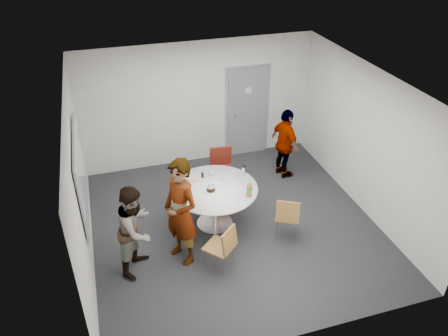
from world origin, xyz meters
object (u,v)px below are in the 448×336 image
object	(u,v)px
table	(216,193)
person_main	(181,213)
person_left	(136,229)
chair_near_right	(287,215)
person_right	(285,144)
whiteboard	(81,174)
chair_near_left	(223,245)
door	(247,112)
chair_far	(222,165)

from	to	relation	value
table	person_main	distance (m)	1.05
person_left	chair_near_right	bearing A→B (deg)	-58.34
person_main	person_right	xyz separation A→B (m)	(2.59, 1.85, -0.17)
whiteboard	person_main	world-z (taller)	whiteboard
chair_near_left	whiteboard	bearing A→B (deg)	106.65
table	chair_near_right	xyz separation A→B (m)	(1.06, -0.74, -0.16)
whiteboard	person_main	distance (m)	1.67
door	chair_far	world-z (taller)	door
door	table	world-z (taller)	door
chair_near_right	person_right	bearing A→B (deg)	96.70
door	chair_far	bearing A→B (deg)	-126.74
chair_far	door	bearing A→B (deg)	-120.20
person_main	person_left	distance (m)	0.73
chair_near_left	chair_far	size ratio (longest dim) A/B	0.88
person_right	door	bearing A→B (deg)	8.95
whiteboard	chair_near_left	bearing A→B (deg)	-31.32
chair_far	person_right	bearing A→B (deg)	-167.17
door	person_left	bearing A→B (deg)	-133.60
chair_near_left	chair_near_right	xyz separation A→B (m)	(1.26, 0.40, 0.01)
door	chair_far	size ratio (longest dim) A/B	2.22
door	chair_near_left	distance (m)	3.86
door	chair_near_left	xyz separation A→B (m)	(-1.60, -3.47, -0.52)
chair_near_right	person_right	xyz separation A→B (m)	(0.77, 1.90, 0.24)
whiteboard	chair_near_right	size ratio (longest dim) A/B	2.24
door	chair_near_left	size ratio (longest dim) A/B	2.52
door	person_main	size ratio (longest dim) A/B	1.14
chair_near_right	person_main	world-z (taller)	person_main
whiteboard	chair_near_right	world-z (taller)	whiteboard
chair_far	person_left	bearing A→B (deg)	48.44
chair_near_right	chair_far	xyz separation A→B (m)	(-0.64, 1.75, 0.07)
whiteboard	person_left	distance (m)	1.22
chair_near_right	chair_far	size ratio (longest dim) A/B	0.89
chair_far	person_main	xyz separation A→B (m)	(-1.17, -1.69, 0.35)
chair_near_right	person_main	size ratio (longest dim) A/B	0.46
chair_near_right	person_right	size ratio (longest dim) A/B	0.56
chair_far	person_left	size ratio (longest dim) A/B	0.62
chair_near_right	person_left	world-z (taller)	person_left
chair_far	person_left	distance (m)	2.53
whiteboard	table	world-z (taller)	whiteboard
whiteboard	person_main	size ratio (longest dim) A/B	1.02
chair_far	person_right	size ratio (longest dim) A/B	0.63
table	person_main	bearing A→B (deg)	-137.74
person_right	chair_near_left	bearing A→B (deg)	127.50
whiteboard	person_right	size ratio (longest dim) A/B	1.25
whiteboard	person_right	distance (m)	4.20
table	whiteboard	bearing A→B (deg)	178.62
person_right	chair_near_right	bearing A→B (deg)	146.84
person_main	person_left	bearing A→B (deg)	-118.44
person_main	person_left	world-z (taller)	person_main
table	person_left	size ratio (longest dim) A/B	0.99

